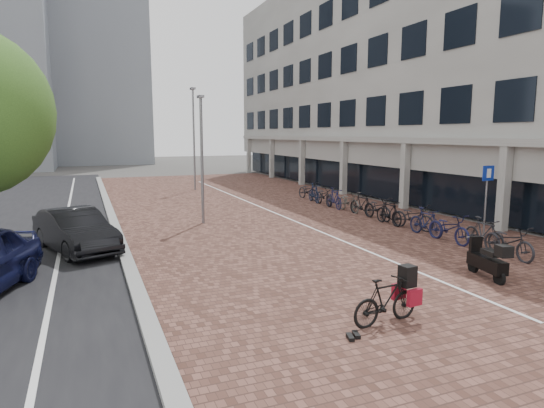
{
  "coord_description": "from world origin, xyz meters",
  "views": [
    {
      "loc": [
        -6.09,
        -9.18,
        3.77
      ],
      "look_at": [
        0.0,
        6.0,
        1.3
      ],
      "focal_mm": 30.81,
      "sensor_mm": 36.0,
      "label": 1
    }
  ],
  "objects_px": {
    "hero_bike": "(386,300)",
    "parking_sign": "(487,189)",
    "scooter_mid": "(487,260)",
    "car_dark": "(75,230)"
  },
  "relations": [
    {
      "from": "hero_bike",
      "to": "parking_sign",
      "type": "bearing_deg",
      "value": -63.4
    },
    {
      "from": "hero_bike",
      "to": "scooter_mid",
      "type": "xyz_separation_m",
      "value": [
        4.2,
        1.48,
        0.02
      ]
    },
    {
      "from": "hero_bike",
      "to": "parking_sign",
      "type": "xyz_separation_m",
      "value": [
        8.2,
        5.4,
        1.28
      ]
    },
    {
      "from": "car_dark",
      "to": "hero_bike",
      "type": "relative_size",
      "value": 2.54
    },
    {
      "from": "parking_sign",
      "to": "scooter_mid",
      "type": "bearing_deg",
      "value": -139.2
    },
    {
      "from": "car_dark",
      "to": "hero_bike",
      "type": "height_order",
      "value": "car_dark"
    },
    {
      "from": "car_dark",
      "to": "hero_bike",
      "type": "xyz_separation_m",
      "value": [
        5.8,
        -8.62,
        -0.19
      ]
    },
    {
      "from": "scooter_mid",
      "to": "car_dark",
      "type": "bearing_deg",
      "value": 156.06
    },
    {
      "from": "car_dark",
      "to": "scooter_mid",
      "type": "relative_size",
      "value": 2.74
    },
    {
      "from": "car_dark",
      "to": "parking_sign",
      "type": "relative_size",
      "value": 1.6
    }
  ]
}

